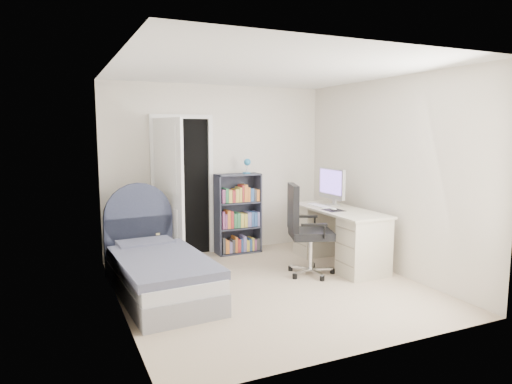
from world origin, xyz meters
name	(u,v)px	position (x,y,z in m)	size (l,w,h in m)	color
room_shell	(270,181)	(0.00, 0.00, 1.25)	(3.50, 3.70, 2.60)	tan
door	(173,188)	(-0.75, 1.52, 1.03)	(0.92, 0.81, 2.06)	black
bed	(158,270)	(-1.25, 0.31, 0.27)	(1.00, 1.95, 1.17)	gray
nightstand	(141,240)	(-1.25, 1.36, 0.39)	(0.40, 0.40, 0.59)	#D5C383
floor_lamp	(174,220)	(-0.78, 1.40, 0.61)	(0.21, 0.21, 1.49)	silver
bookcase	(238,216)	(0.24, 1.56, 0.55)	(0.67, 0.29, 1.42)	#36394A
desk	(338,234)	(1.27, 0.45, 0.42)	(0.63, 1.58, 1.30)	beige
office_chair	(304,225)	(0.59, 0.23, 0.64)	(0.66, 0.67, 1.16)	silver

